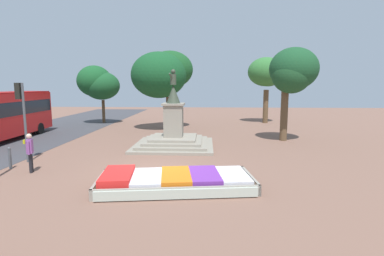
{
  "coord_description": "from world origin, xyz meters",
  "views": [
    {
      "loc": [
        2.36,
        -13.04,
        3.88
      ],
      "look_at": [
        1.65,
        1.78,
        1.74
      ],
      "focal_mm": 28.0,
      "sensor_mm": 36.0,
      "label": 1
    }
  ],
  "objects_px": {
    "flower_planter": "(174,181)",
    "pedestrian_near_planter": "(30,150)",
    "statue_monument": "(174,135)",
    "kerb_bollard_mid_b": "(10,157)",
    "traffic_light_mid_block": "(22,108)"
  },
  "relations": [
    {
      "from": "statue_monument",
      "to": "kerb_bollard_mid_b",
      "type": "relative_size",
      "value": 4.73
    },
    {
      "from": "statue_monument",
      "to": "kerb_bollard_mid_b",
      "type": "distance_m",
      "value": 8.93
    },
    {
      "from": "traffic_light_mid_block",
      "to": "pedestrian_near_planter",
      "type": "distance_m",
      "value": 2.78
    },
    {
      "from": "statue_monument",
      "to": "flower_planter",
      "type": "bearing_deg",
      "value": -83.78
    },
    {
      "from": "traffic_light_mid_block",
      "to": "pedestrian_near_planter",
      "type": "relative_size",
      "value": 2.26
    },
    {
      "from": "flower_planter",
      "to": "pedestrian_near_planter",
      "type": "height_order",
      "value": "pedestrian_near_planter"
    },
    {
      "from": "flower_planter",
      "to": "traffic_light_mid_block",
      "type": "height_order",
      "value": "traffic_light_mid_block"
    },
    {
      "from": "pedestrian_near_planter",
      "to": "kerb_bollard_mid_b",
      "type": "distance_m",
      "value": 1.47
    },
    {
      "from": "traffic_light_mid_block",
      "to": "flower_planter",
      "type": "bearing_deg",
      "value": -23.46
    },
    {
      "from": "traffic_light_mid_block",
      "to": "pedestrian_near_planter",
      "type": "height_order",
      "value": "traffic_light_mid_block"
    },
    {
      "from": "kerb_bollard_mid_b",
      "to": "pedestrian_near_planter",
      "type": "bearing_deg",
      "value": -20.99
    },
    {
      "from": "flower_planter",
      "to": "pedestrian_near_planter",
      "type": "relative_size",
      "value": 3.5
    },
    {
      "from": "kerb_bollard_mid_b",
      "to": "flower_planter",
      "type": "bearing_deg",
      "value": -15.45
    },
    {
      "from": "statue_monument",
      "to": "kerb_bollard_mid_b",
      "type": "bearing_deg",
      "value": -142.21
    },
    {
      "from": "traffic_light_mid_block",
      "to": "kerb_bollard_mid_b",
      "type": "distance_m",
      "value": 2.52
    }
  ]
}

